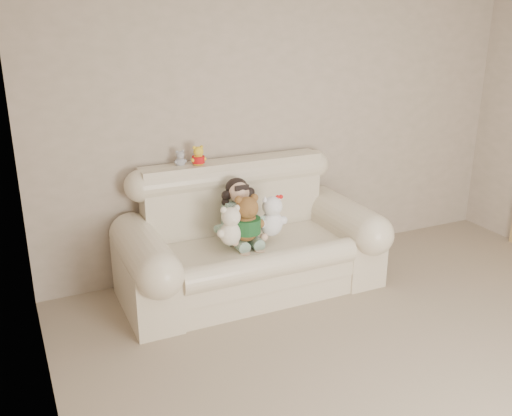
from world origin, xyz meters
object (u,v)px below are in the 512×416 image
object	(u,v)px
brown_teddy	(247,214)
white_cat	(272,212)
sofa	(251,232)
seated_child	(239,210)
cream_teddy	(231,222)

from	to	relation	value
brown_teddy	white_cat	distance (m)	0.22
sofa	seated_child	world-z (taller)	sofa
sofa	seated_child	xyz separation A→B (m)	(-0.07, 0.08, 0.17)
seated_child	brown_teddy	size ratio (longest dim) A/B	1.22
sofa	white_cat	distance (m)	0.25
sofa	white_cat	world-z (taller)	sofa
sofa	cream_teddy	xyz separation A→B (m)	(-0.23, -0.14, 0.17)
white_cat	sofa	bearing A→B (deg)	121.66
brown_teddy	cream_teddy	world-z (taller)	brown_teddy
cream_teddy	brown_teddy	bearing A→B (deg)	-12.58
sofa	cream_teddy	bearing A→B (deg)	-149.28
sofa	white_cat	xyz separation A→B (m)	(0.14, -0.10, 0.18)
cream_teddy	sofa	bearing A→B (deg)	8.94
sofa	brown_teddy	world-z (taller)	sofa
white_cat	cream_teddy	distance (m)	0.37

